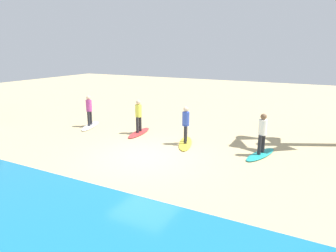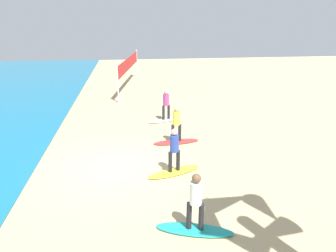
{
  "view_description": "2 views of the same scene",
  "coord_description": "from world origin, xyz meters",
  "px_view_note": "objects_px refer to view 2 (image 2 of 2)",
  "views": [
    {
      "loc": [
        -6.0,
        9.54,
        4.2
      ],
      "look_at": [
        -0.37,
        -1.28,
        1.0
      ],
      "focal_mm": 31.82,
      "sensor_mm": 36.0,
      "label": 1
    },
    {
      "loc": [
        -10.82,
        -0.67,
        5.5
      ],
      "look_at": [
        0.95,
        -2.16,
        1.21
      ],
      "focal_mm": 33.14,
      "sensor_mm": 36.0,
      "label": 2
    }
  ],
  "objects_px": {
    "surfboard_teal": "(195,230)",
    "surfer_white": "(166,102)",
    "surfer_yellow": "(174,147)",
    "surfboard_white": "(166,120)",
    "surfboard_red": "(176,142)",
    "volleyball_net": "(129,65)",
    "surfer_teal": "(196,198)",
    "surfboard_yellow": "(174,172)",
    "surfer_red": "(176,121)"
  },
  "relations": [
    {
      "from": "surfboard_red",
      "to": "volleyball_net",
      "type": "bearing_deg",
      "value": -86.78
    },
    {
      "from": "surfboard_yellow",
      "to": "surfer_white",
      "type": "bearing_deg",
      "value": -113.92
    },
    {
      "from": "surfboard_yellow",
      "to": "surfboard_red",
      "type": "height_order",
      "value": "same"
    },
    {
      "from": "surfer_yellow",
      "to": "volleyball_net",
      "type": "height_order",
      "value": "volleyball_net"
    },
    {
      "from": "surfer_yellow",
      "to": "volleyball_net",
      "type": "bearing_deg",
      "value": 5.92
    },
    {
      "from": "surfer_yellow",
      "to": "surfboard_yellow",
      "type": "bearing_deg",
      "value": -90.0
    },
    {
      "from": "surfer_yellow",
      "to": "surfer_red",
      "type": "relative_size",
      "value": 1.0
    },
    {
      "from": "surfer_red",
      "to": "surfer_white",
      "type": "relative_size",
      "value": 1.0
    },
    {
      "from": "surfer_white",
      "to": "surfboard_red",
      "type": "bearing_deg",
      "value": -178.45
    },
    {
      "from": "surfer_white",
      "to": "volleyball_net",
      "type": "bearing_deg",
      "value": 12.71
    },
    {
      "from": "surfboard_yellow",
      "to": "surfer_yellow",
      "type": "xyz_separation_m",
      "value": [
        0.0,
        0.0,
        0.99
      ]
    },
    {
      "from": "surfer_white",
      "to": "surfboard_yellow",
      "type": "bearing_deg",
      "value": 175.99
    },
    {
      "from": "surfboard_teal",
      "to": "surfboard_red",
      "type": "bearing_deg",
      "value": -78.01
    },
    {
      "from": "volleyball_net",
      "to": "surfer_teal",
      "type": "bearing_deg",
      "value": -174.92
    },
    {
      "from": "surfer_red",
      "to": "surfer_white",
      "type": "xyz_separation_m",
      "value": [
        3.14,
        0.09,
        0.0
      ]
    },
    {
      "from": "surfboard_white",
      "to": "surfer_white",
      "type": "distance_m",
      "value": 0.99
    },
    {
      "from": "surfboard_red",
      "to": "surfer_white",
      "type": "bearing_deg",
      "value": -94.99
    },
    {
      "from": "surfboard_teal",
      "to": "surfer_white",
      "type": "distance_m",
      "value": 9.31
    },
    {
      "from": "surfer_yellow",
      "to": "surfer_teal",
      "type": "bearing_deg",
      "value": -178.62
    },
    {
      "from": "surfer_yellow",
      "to": "surfboard_white",
      "type": "bearing_deg",
      "value": -4.01
    },
    {
      "from": "surfboard_teal",
      "to": "surfer_white",
      "type": "bearing_deg",
      "value": -76.13
    },
    {
      "from": "surfer_teal",
      "to": "surfer_red",
      "type": "xyz_separation_m",
      "value": [
        6.1,
        -0.42,
        0.0
      ]
    },
    {
      "from": "surfboard_yellow",
      "to": "surfer_yellow",
      "type": "height_order",
      "value": "surfer_yellow"
    },
    {
      "from": "surfer_yellow",
      "to": "surfer_red",
      "type": "distance_m",
      "value": 2.86
    },
    {
      "from": "surfer_red",
      "to": "volleyball_net",
      "type": "bearing_deg",
      "value": 9.76
    },
    {
      "from": "volleyball_net",
      "to": "surfboard_white",
      "type": "bearing_deg",
      "value": -167.29
    },
    {
      "from": "surfer_yellow",
      "to": "surfboard_red",
      "type": "xyz_separation_m",
      "value": [
        2.81,
        -0.5,
        -0.99
      ]
    },
    {
      "from": "surfboard_yellow",
      "to": "surfer_white",
      "type": "xyz_separation_m",
      "value": [
        5.96,
        -0.42,
        0.99
      ]
    },
    {
      "from": "surfboard_red",
      "to": "surfboard_white",
      "type": "xyz_separation_m",
      "value": [
        3.14,
        0.09,
        0.0
      ]
    },
    {
      "from": "surfer_teal",
      "to": "surfboard_red",
      "type": "height_order",
      "value": "surfer_teal"
    },
    {
      "from": "surfer_yellow",
      "to": "volleyball_net",
      "type": "distance_m",
      "value": 14.54
    },
    {
      "from": "surfer_yellow",
      "to": "surfer_white",
      "type": "bearing_deg",
      "value": -4.01
    },
    {
      "from": "surfer_teal",
      "to": "surfer_yellow",
      "type": "height_order",
      "value": "same"
    },
    {
      "from": "surfboard_yellow",
      "to": "surfer_white",
      "type": "relative_size",
      "value": 1.28
    },
    {
      "from": "surfboard_yellow",
      "to": "surfboard_white",
      "type": "height_order",
      "value": "same"
    },
    {
      "from": "surfboard_yellow",
      "to": "surfboard_white",
      "type": "distance_m",
      "value": 5.97
    },
    {
      "from": "surfer_teal",
      "to": "surfboard_teal",
      "type": "bearing_deg",
      "value": 180.0
    },
    {
      "from": "surfer_yellow",
      "to": "surfer_white",
      "type": "xyz_separation_m",
      "value": [
        5.96,
        -0.42,
        0.0
      ]
    },
    {
      "from": "surfboard_teal",
      "to": "surfer_white",
      "type": "height_order",
      "value": "surfer_white"
    },
    {
      "from": "surfer_teal",
      "to": "volleyball_net",
      "type": "xyz_separation_m",
      "value": [
        17.74,
        1.58,
        0.75
      ]
    },
    {
      "from": "surfer_teal",
      "to": "volleyball_net",
      "type": "distance_m",
      "value": 17.82
    },
    {
      "from": "surfer_white",
      "to": "volleyball_net",
      "type": "distance_m",
      "value": 8.74
    },
    {
      "from": "surfboard_teal",
      "to": "surfboard_red",
      "type": "distance_m",
      "value": 6.12
    },
    {
      "from": "surfboard_teal",
      "to": "volleyball_net",
      "type": "xyz_separation_m",
      "value": [
        17.74,
        1.58,
        1.74
      ]
    },
    {
      "from": "surfer_white",
      "to": "volleyball_net",
      "type": "relative_size",
      "value": 0.18
    },
    {
      "from": "surfboard_teal",
      "to": "surfer_red",
      "type": "relative_size",
      "value": 1.28
    },
    {
      "from": "surfboard_teal",
      "to": "surfboard_yellow",
      "type": "relative_size",
      "value": 1.0
    },
    {
      "from": "surfer_red",
      "to": "surfer_yellow",
      "type": "bearing_deg",
      "value": 169.85
    },
    {
      "from": "surfer_teal",
      "to": "surfboard_yellow",
      "type": "xyz_separation_m",
      "value": [
        3.29,
        0.08,
        -0.99
      ]
    },
    {
      "from": "surfboard_white",
      "to": "surfer_teal",
      "type": "bearing_deg",
      "value": 66.72
    }
  ]
}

